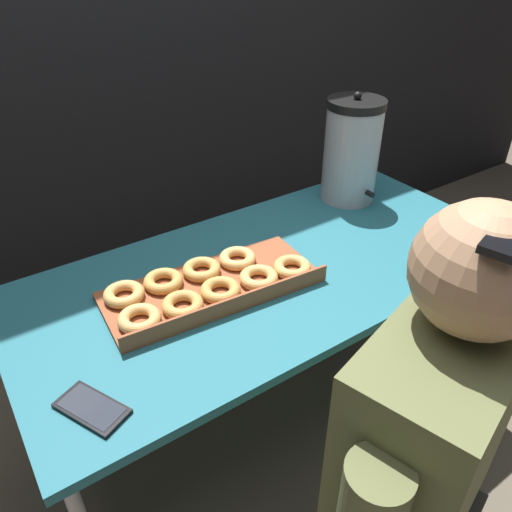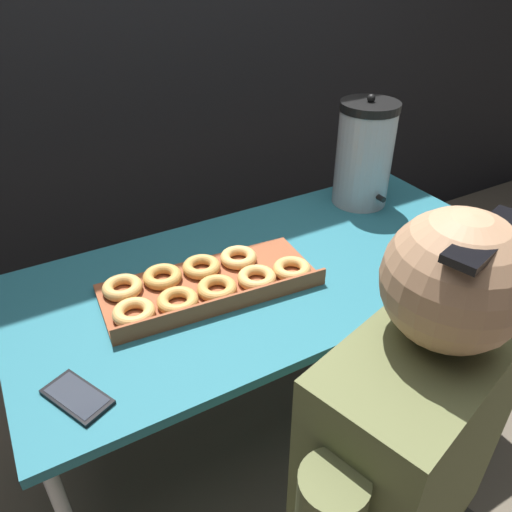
{
  "view_description": "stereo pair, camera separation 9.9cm",
  "coord_description": "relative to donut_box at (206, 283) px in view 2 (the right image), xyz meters",
  "views": [
    {
      "loc": [
        -0.73,
        -0.98,
        1.56
      ],
      "look_at": [
        -0.06,
        0.0,
        0.77
      ],
      "focal_mm": 35.0,
      "sensor_mm": 36.0,
      "label": 1
    },
    {
      "loc": [
        -0.65,
        -1.04,
        1.56
      ],
      "look_at": [
        -0.06,
        0.0,
        0.77
      ],
      "focal_mm": 35.0,
      "sensor_mm": 36.0,
      "label": 2
    }
  ],
  "objects": [
    {
      "name": "ground_plane",
      "position": [
        0.22,
        -0.0,
        -0.74
      ],
      "size": [
        12.0,
        12.0,
        0.0
      ],
      "primitive_type": "plane",
      "color": "brown"
    },
    {
      "name": "folding_table",
      "position": [
        0.22,
        -0.0,
        -0.07
      ],
      "size": [
        1.53,
        0.72,
        0.71
      ],
      "color": "#236675",
      "rests_on": "ground"
    },
    {
      "name": "donut_box",
      "position": [
        0.0,
        0.0,
        0.0
      ],
      "size": [
        0.62,
        0.3,
        0.05
      ],
      "rotation": [
        0.0,
        0.0,
        -0.08
      ],
      "color": "brown",
      "rests_on": "folding_table"
    },
    {
      "name": "coffee_urn",
      "position": [
        0.72,
        0.21,
        0.16
      ],
      "size": [
        0.2,
        0.23,
        0.39
      ],
      "color": "#B7B7BC",
      "rests_on": "folding_table"
    },
    {
      "name": "cell_phone",
      "position": [
        -0.4,
        -0.22,
        -0.02
      ],
      "size": [
        0.14,
        0.18,
        0.01
      ],
      "rotation": [
        0.0,
        0.0,
        0.44
      ],
      "color": "black",
      "rests_on": "folding_table"
    },
    {
      "name": "person_seated",
      "position": [
        0.12,
        -0.67,
        -0.15
      ],
      "size": [
        0.61,
        0.35,
        1.24
      ],
      "rotation": [
        0.0,
        0.0,
        3.43
      ],
      "color": "#33332D",
      "rests_on": "ground"
    }
  ]
}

